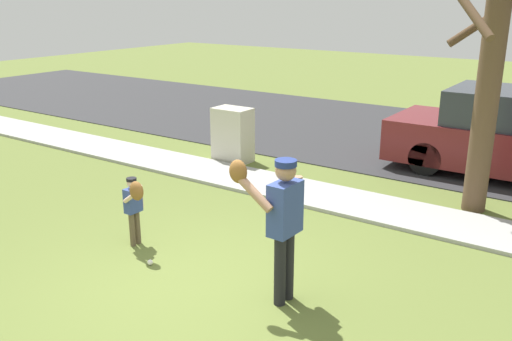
{
  "coord_description": "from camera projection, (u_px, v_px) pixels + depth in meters",
  "views": [
    {
      "loc": [
        3.98,
        -4.34,
        3.3
      ],
      "look_at": [
        -0.12,
        1.63,
        1.0
      ],
      "focal_mm": 38.7,
      "sensor_mm": 36.0,
      "label": 1
    }
  ],
  "objects": [
    {
      "name": "person_adult",
      "position": [
        281.0,
        215.0,
        5.95
      ],
      "size": [
        0.69,
        0.6,
        1.66
      ],
      "rotation": [
        0.0,
        0.0,
        3.1
      ],
      "color": "black",
      "rests_on": "ground"
    },
    {
      "name": "sidewalk_strip",
      "position": [
        327.0,
        197.0,
        9.38
      ],
      "size": [
        36.0,
        1.2,
        0.06
      ],
      "primitive_type": "cube",
      "color": "#A3A39E",
      "rests_on": "ground"
    },
    {
      "name": "utility_cabinet",
      "position": [
        233.0,
        135.0,
        11.37
      ],
      "size": [
        0.76,
        0.51,
        1.12
      ],
      "primitive_type": "cube",
      "color": "beige",
      "rests_on": "ground"
    },
    {
      "name": "baseball",
      "position": [
        150.0,
        262.0,
        7.07
      ],
      "size": [
        0.07,
        0.07,
        0.07
      ],
      "primitive_type": "sphere",
      "color": "white",
      "rests_on": "ground"
    },
    {
      "name": "street_tree_near",
      "position": [
        490.0,
        74.0,
        8.26
      ],
      "size": [
        1.84,
        1.87,
        4.05
      ],
      "color": "brown",
      "rests_on": "ground"
    },
    {
      "name": "person_child",
      "position": [
        134.0,
        201.0,
        7.39
      ],
      "size": [
        0.44,
        0.4,
        1.02
      ],
      "rotation": [
        0.0,
        0.0,
        6.24
      ],
      "color": "brown",
      "rests_on": "ground"
    },
    {
      "name": "road_surface",
      "position": [
        423.0,
        139.0,
        13.31
      ],
      "size": [
        36.0,
        6.8,
        0.02
      ],
      "primitive_type": "cube",
      "color": "#2D2D30",
      "rests_on": "ground"
    },
    {
      "name": "ground_plane",
      "position": [
        325.0,
        201.0,
        9.31
      ],
      "size": [
        48.0,
        48.0,
        0.0
      ],
      "primitive_type": "plane",
      "color": "olive"
    }
  ]
}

